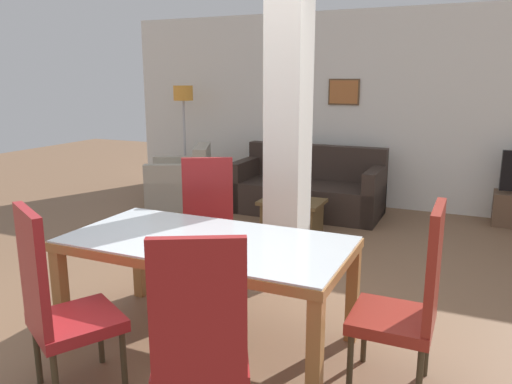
# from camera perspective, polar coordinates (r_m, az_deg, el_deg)

# --- Properties ---
(ground_plane) EXTENTS (18.00, 18.00, 0.00)m
(ground_plane) POSITION_cam_1_polar(r_m,az_deg,el_deg) (3.64, -5.40, -16.60)
(ground_plane) COLOR brown
(back_wall) EXTENTS (7.20, 0.09, 2.70)m
(back_wall) POSITION_cam_1_polar(r_m,az_deg,el_deg) (7.22, 11.52, 9.15)
(back_wall) COLOR white
(back_wall) RESTS_ON ground_plane
(divider_pillar) EXTENTS (0.33, 0.37, 2.70)m
(divider_pillar) POSITION_cam_1_polar(r_m,az_deg,el_deg) (4.51, 3.71, 7.27)
(divider_pillar) COLOR white
(divider_pillar) RESTS_ON ground_plane
(dining_table) EXTENTS (1.89, 0.95, 0.75)m
(dining_table) POSITION_cam_1_polar(r_m,az_deg,el_deg) (3.38, -5.62, -7.57)
(dining_table) COLOR #9F6937
(dining_table) RESTS_ON ground_plane
(dining_chair_near_right) EXTENTS (0.62, 0.62, 1.12)m
(dining_chair_near_right) POSITION_cam_1_polar(r_m,az_deg,el_deg) (2.48, -6.38, -16.45)
(dining_chair_near_right) COLOR maroon
(dining_chair_near_right) RESTS_ON ground_plane
(dining_chair_near_left) EXTENTS (0.63, 0.63, 1.12)m
(dining_chair_near_left) POSITION_cam_1_polar(r_m,az_deg,el_deg) (3.05, -21.75, -11.50)
(dining_chair_near_left) COLOR maroon
(dining_chair_near_left) RESTS_ON ground_plane
(dining_chair_far_left) EXTENTS (0.63, 0.63, 1.12)m
(dining_chair_far_left) POSITION_cam_1_polar(r_m,az_deg,el_deg) (4.32, -5.49, -3.48)
(dining_chair_far_left) COLOR maroon
(dining_chair_far_left) RESTS_ON ground_plane
(dining_chair_head_right) EXTENTS (0.46, 0.46, 1.12)m
(dining_chair_head_right) POSITION_cam_1_polar(r_m,az_deg,el_deg) (3.01, 17.26, -11.46)
(dining_chair_head_right) COLOR maroon
(dining_chair_head_right) RESTS_ON ground_plane
(sofa) EXTENTS (1.96, 0.89, 0.89)m
(sofa) POSITION_cam_1_polar(r_m,az_deg,el_deg) (6.79, 5.99, 0.15)
(sofa) COLOR #30251F
(sofa) RESTS_ON ground_plane
(armchair) EXTENTS (1.14, 1.15, 0.86)m
(armchair) POSITION_cam_1_polar(r_m,az_deg,el_deg) (7.24, -8.37, 0.84)
(armchair) COLOR #B2AA98
(armchair) RESTS_ON ground_plane
(coffee_table) EXTENTS (0.72, 0.51, 0.41)m
(coffee_table) POSITION_cam_1_polar(r_m,az_deg,el_deg) (5.85, 4.13, -2.82)
(coffee_table) COLOR brown
(coffee_table) RESTS_ON ground_plane
(bottle) EXTENTS (0.08, 0.08, 0.22)m
(bottle) POSITION_cam_1_polar(r_m,az_deg,el_deg) (5.67, 5.83, -0.41)
(bottle) COLOR #B2B7BC
(bottle) RESTS_ON coffee_table
(floor_lamp) EXTENTS (0.29, 0.29, 1.68)m
(floor_lamp) POSITION_cam_1_polar(r_m,az_deg,el_deg) (7.74, -8.28, 9.89)
(floor_lamp) COLOR #B7B7BC
(floor_lamp) RESTS_ON ground_plane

